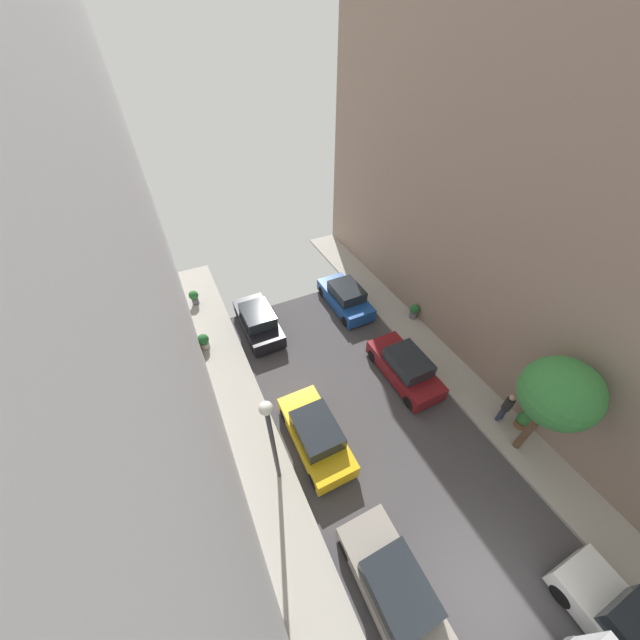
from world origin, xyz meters
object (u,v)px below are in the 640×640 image
(parked_car_left_4, at_px, (258,321))
(pedestrian, at_px, (506,407))
(potted_plant_1, at_px, (194,297))
(potted_plant_3, at_px, (204,341))
(potted_plant_4, at_px, (523,420))
(parked_car_left_2, at_px, (395,589))
(parked_car_right_4, at_px, (345,297))
(potted_plant_0, at_px, (414,311))
(parked_car_left_3, at_px, (316,434))
(lamp_post, at_px, (271,433))
(parked_car_right_3, at_px, (405,367))
(street_tree_1, at_px, (559,394))

(parked_car_left_4, height_order, pedestrian, pedestrian)
(potted_plant_1, relative_size, potted_plant_3, 1.04)
(potted_plant_4, bearing_deg, parked_car_left_2, -164.29)
(parked_car_left_4, distance_m, potted_plant_1, 4.74)
(parked_car_right_4, bearing_deg, potted_plant_0, -42.52)
(potted_plant_4, bearing_deg, potted_plant_3, 136.90)
(parked_car_left_2, height_order, parked_car_left_3, same)
(parked_car_left_4, xyz_separation_m, potted_plant_0, (8.42, -3.06, -0.07))
(potted_plant_1, relative_size, lamp_post, 0.19)
(potted_plant_3, distance_m, potted_plant_4, 15.56)
(parked_car_right_3, height_order, parked_car_right_4, same)
(potted_plant_1, xyz_separation_m, potted_plant_3, (-0.24, -3.93, -0.05))
(parked_car_left_4, height_order, potted_plant_3, parked_car_left_4)
(parked_car_left_3, distance_m, parked_car_left_4, 7.53)
(parked_car_left_3, height_order, parked_car_left_4, same)
(street_tree_1, bearing_deg, parked_car_right_3, 111.69)
(parked_car_left_4, bearing_deg, potted_plant_4, -52.37)
(parked_car_left_3, bearing_deg, parked_car_left_2, -90.00)
(parked_car_left_2, distance_m, lamp_post, 5.94)
(parked_car_left_2, distance_m, pedestrian, 8.32)
(lamp_post, bearing_deg, parked_car_left_4, 76.92)
(potted_plant_3, bearing_deg, lamp_post, -81.77)
(street_tree_1, height_order, potted_plant_3, street_tree_1)
(street_tree_1, relative_size, potted_plant_3, 5.64)
(parked_car_left_4, bearing_deg, parked_car_right_3, -49.31)
(potted_plant_0, bearing_deg, pedestrian, -95.38)
(parked_car_right_3, height_order, potted_plant_0, parked_car_right_3)
(lamp_post, bearing_deg, potted_plant_4, -14.23)
(potted_plant_0, height_order, potted_plant_3, potted_plant_0)
(parked_car_right_4, distance_m, potted_plant_4, 10.87)
(parked_car_right_4, bearing_deg, parked_car_right_3, -90.00)
(potted_plant_0, distance_m, potted_plant_3, 11.85)
(parked_car_left_4, relative_size, potted_plant_0, 4.54)
(street_tree_1, distance_m, potted_plant_3, 15.70)
(pedestrian, height_order, potted_plant_1, pedestrian)
(pedestrian, bearing_deg, potted_plant_4, -49.89)
(parked_car_right_3, height_order, potted_plant_4, parked_car_right_3)
(parked_car_left_3, bearing_deg, street_tree_1, -27.29)
(parked_car_left_2, relative_size, pedestrian, 2.44)
(parked_car_left_3, distance_m, parked_car_right_3, 5.54)
(parked_car_left_2, xyz_separation_m, lamp_post, (-1.90, 4.92, 2.74))
(parked_car_right_4, xyz_separation_m, potted_plant_4, (2.90, -10.48, -0.14))
(parked_car_right_4, distance_m, potted_plant_0, 4.10)
(parked_car_left_4, distance_m, potted_plant_4, 13.59)
(parked_car_right_4, height_order, potted_plant_3, parked_car_right_4)
(parked_car_right_4, distance_m, street_tree_1, 11.69)
(lamp_post, bearing_deg, street_tree_1, -18.85)
(parked_car_right_4, relative_size, potted_plant_3, 4.69)
(lamp_post, bearing_deg, parked_car_left_2, -68.89)
(parked_car_right_4, bearing_deg, potted_plant_4, -74.54)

